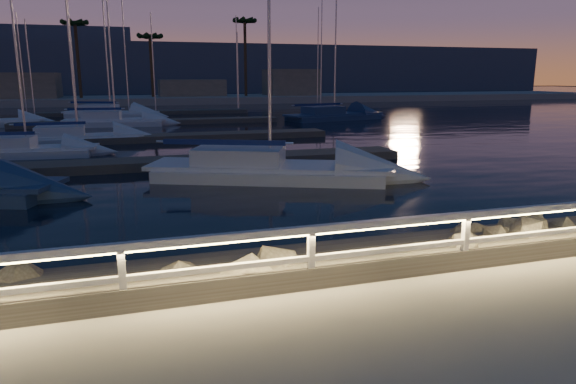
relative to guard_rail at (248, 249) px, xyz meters
name	(u,v)px	position (x,y,z in m)	size (l,w,h in m)	color
ground	(253,293)	(0.07, 0.00, -0.77)	(400.00, 400.00, 0.00)	gray
harbor_water	(155,138)	(0.07, 31.22, -1.74)	(400.00, 440.00, 0.60)	black
guard_rail	(248,249)	(0.00, 0.00, 0.00)	(44.11, 0.12, 1.06)	white
riprap	(471,246)	(5.38, 1.51, -0.99)	(35.89, 3.21, 1.43)	#625D54
floating_docks	(154,128)	(0.07, 32.50, -1.17)	(22.00, 36.00, 0.40)	#605750
far_shore	(138,97)	(-0.06, 74.05, -0.48)	(160.00, 14.00, 5.20)	gray
palm_left	(75,26)	(-7.93, 72.00, 9.36)	(3.00, 3.00, 11.20)	#4B3823
palm_center	(150,39)	(2.07, 73.00, 8.01)	(3.00, 3.00, 9.70)	#4B3823
palm_right	(245,25)	(16.07, 72.00, 10.26)	(3.00, 3.00, 12.20)	#4B3823
distant_hills	(38,71)	(-22.06, 133.69, 3.96)	(230.00, 37.50, 18.00)	#3D495F
sailboat_d	(264,168)	(3.38, 12.11, -0.91)	(9.93, 6.32, 16.37)	silver
sailboat_f	(23,149)	(-6.93, 21.25, -0.97)	(6.94, 2.70, 11.54)	silver
sailboat_g	(74,137)	(-4.93, 26.16, -0.96)	(7.74, 2.59, 12.98)	silver
sailboat_j	(113,121)	(-2.95, 37.38, -0.92)	(8.31, 3.22, 13.82)	silver
sailboat_k	(108,113)	(-3.57, 46.98, -0.91)	(9.37, 6.03, 15.52)	silver
sailboat_l	(332,115)	(16.64, 37.67, -0.91)	(10.25, 5.28, 16.69)	navy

